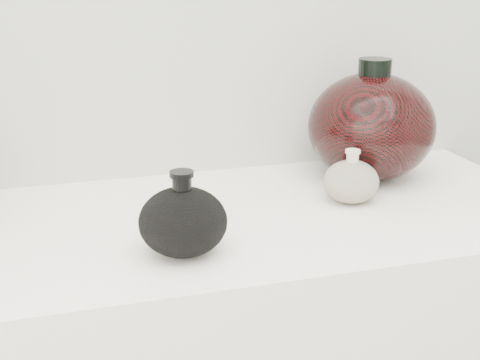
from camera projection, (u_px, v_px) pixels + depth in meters
name	position (u px, v px, depth m)	size (l,w,h in m)	color
black_gourd_vase	(183.00, 221.00, 0.95)	(0.17, 0.17, 0.13)	black
cream_gourd_vase	(351.00, 181.00, 1.16)	(0.12, 0.12, 0.10)	beige
right_round_pot	(371.00, 126.00, 1.27)	(0.27, 0.27, 0.23)	black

